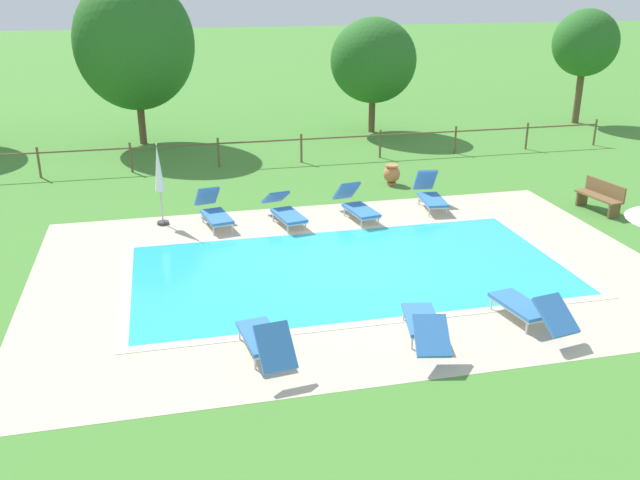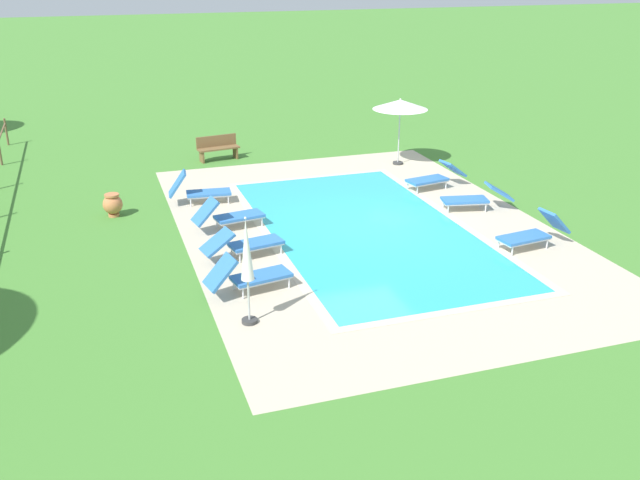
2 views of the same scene
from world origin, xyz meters
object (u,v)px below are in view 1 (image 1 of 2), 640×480
at_px(sun_lounger_north_mid, 265,340).
at_px(wooden_bench_lawn_side, 601,196).
at_px(sun_lounger_south_far, 357,205).
at_px(tree_far_west, 373,61).
at_px(terracotta_urn_near_fence, 392,174).
at_px(sun_lounger_north_near_steps, 214,211).
at_px(sun_lounger_north_far, 285,210).
at_px(patio_umbrella_closed_row_west, 159,173).
at_px(sun_lounger_south_near_corner, 431,194).
at_px(sun_lounger_south_mid, 424,325).
at_px(tree_west_mid, 134,44).
at_px(tree_centre, 585,43).
at_px(sun_lounger_north_end, 530,308).

distance_m(sun_lounger_north_mid, wooden_bench_lawn_side, 12.24).
bearing_deg(sun_lounger_south_far, tree_far_west, 70.85).
distance_m(terracotta_urn_near_fence, tree_far_west, 8.52).
bearing_deg(sun_lounger_north_near_steps, sun_lounger_north_far, -9.71).
distance_m(wooden_bench_lawn_side, tree_far_west, 12.53).
bearing_deg(patio_umbrella_closed_row_west, sun_lounger_south_near_corner, -2.05).
distance_m(sun_lounger_south_mid, sun_lounger_south_far, 7.08).
relative_size(sun_lounger_north_mid, sun_lounger_south_mid, 0.94).
bearing_deg(sun_lounger_south_far, tree_west_mid, 118.75).
bearing_deg(tree_far_west, tree_west_mid, -179.70).
relative_size(sun_lounger_south_far, patio_umbrella_closed_row_west, 0.88).
bearing_deg(tree_west_mid, sun_lounger_south_near_corner, -51.39).
distance_m(sun_lounger_north_far, wooden_bench_lawn_side, 9.11).
xyz_separation_m(sun_lounger_north_mid, patio_umbrella_closed_row_west, (-1.64, 7.67, 1.06)).
xyz_separation_m(sun_lounger_south_mid, sun_lounger_south_far, (0.71, 7.04, 0.02)).
distance_m(sun_lounger_south_near_corner, patio_umbrella_closed_row_west, 7.76).
height_order(sun_lounger_north_mid, tree_west_mid, tree_west_mid).
xyz_separation_m(sun_lounger_south_mid, tree_far_west, (4.47, 17.87, 2.67)).
xyz_separation_m(terracotta_urn_near_fence, tree_centre, (11.50, 7.63, 3.20)).
height_order(sun_lounger_north_far, sun_lounger_south_mid, sun_lounger_north_far).
height_order(sun_lounger_north_end, sun_lounger_south_far, sun_lounger_south_far).
bearing_deg(terracotta_urn_near_fence, sun_lounger_south_far, -124.54).
relative_size(sun_lounger_north_far, tree_far_west, 0.44).
bearing_deg(wooden_bench_lawn_side, sun_lounger_north_end, -132.99).
bearing_deg(wooden_bench_lawn_side, sun_lounger_south_near_corner, 163.03).
distance_m(sun_lounger_north_near_steps, sun_lounger_north_mid, 7.34).
bearing_deg(sun_lounger_north_end, sun_lounger_south_near_corner, 83.41).
height_order(sun_lounger_south_far, patio_umbrella_closed_row_west, patio_umbrella_closed_row_west).
bearing_deg(sun_lounger_south_far, sun_lounger_north_end, -77.56).
bearing_deg(sun_lounger_north_mid, tree_centre, 45.58).
distance_m(sun_lounger_north_mid, sun_lounger_south_far, 7.89).
xyz_separation_m(sun_lounger_north_end, tree_centre, (12.00, 17.45, 3.19)).
xyz_separation_m(sun_lounger_south_far, terracotta_urn_near_fence, (2.02, 2.93, -0.03)).
xyz_separation_m(patio_umbrella_closed_row_west, tree_west_mid, (-0.59, 10.09, 2.48)).
distance_m(sun_lounger_north_near_steps, sun_lounger_north_end, 9.08).
xyz_separation_m(sun_lounger_south_mid, wooden_bench_lawn_side, (7.72, 6.04, 0.10)).
height_order(sun_lounger_north_far, patio_umbrella_closed_row_west, patio_umbrella_closed_row_west).
distance_m(tree_west_mid, tree_centre, 19.43).
relative_size(sun_lounger_south_near_corner, tree_far_west, 0.39).
bearing_deg(sun_lounger_south_near_corner, tree_west_mid, 128.61).
bearing_deg(tree_far_west, sun_lounger_north_far, -118.24).
bearing_deg(sun_lounger_south_near_corner, tree_far_west, 82.36).
bearing_deg(terracotta_urn_near_fence, sun_lounger_north_near_steps, -156.67).
xyz_separation_m(sun_lounger_north_mid, sun_lounger_north_end, (5.20, 0.09, -0.01)).
bearing_deg(wooden_bench_lawn_side, sun_lounger_north_far, 173.47).
bearing_deg(tree_west_mid, patio_umbrella_closed_row_west, -86.64).
distance_m(wooden_bench_lawn_side, tree_centre, 13.63).
relative_size(sun_lounger_north_far, tree_centre, 0.42).
bearing_deg(tree_west_mid, tree_far_west, 0.30).
xyz_separation_m(sun_lounger_south_near_corner, terracotta_urn_near_fence, (-0.35, 2.51, -0.04)).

